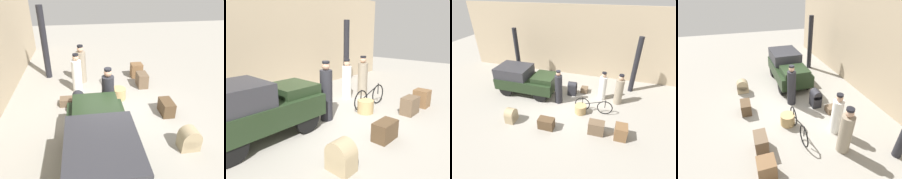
% 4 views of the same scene
% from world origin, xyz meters
% --- Properties ---
extents(ground_plane, '(30.00, 30.00, 0.00)m').
position_xyz_m(ground_plane, '(0.00, 0.00, 0.00)').
color(ground_plane, gray).
extents(canopy_pillar_right, '(0.28, 0.28, 3.21)m').
position_xyz_m(canopy_pillar_right, '(3.60, 2.71, 1.61)').
color(canopy_pillar_right, black).
rests_on(canopy_pillar_right, ground).
extents(truck, '(3.33, 1.59, 1.57)m').
position_xyz_m(truck, '(-2.31, 0.83, 0.88)').
color(truck, black).
rests_on(truck, ground).
extents(bicycle, '(1.84, 0.04, 0.79)m').
position_xyz_m(bicycle, '(1.76, 0.03, 0.38)').
color(bicycle, black).
rests_on(bicycle, ground).
extents(wicker_basket, '(0.55, 0.55, 0.44)m').
position_xyz_m(wicker_basket, '(1.17, -0.20, 0.22)').
color(wicker_basket, tan).
rests_on(wicker_basket, ground).
extents(porter_standing_middle, '(0.38, 0.38, 1.86)m').
position_xyz_m(porter_standing_middle, '(-0.14, 0.38, 0.86)').
color(porter_standing_middle, '#232328').
rests_on(porter_standing_middle, ground).
extents(porter_carrying_trunk, '(0.39, 0.39, 1.61)m').
position_xyz_m(porter_carrying_trunk, '(2.03, 1.37, 0.73)').
color(porter_carrying_trunk, white).
rests_on(porter_carrying_trunk, ground).
extents(porter_with_bicycle, '(0.42, 0.42, 1.69)m').
position_xyz_m(porter_with_bicycle, '(2.88, 1.18, 0.76)').
color(porter_with_bicycle, gray).
rests_on(porter_with_bicycle, ground).
extents(trunk_large_brown, '(0.48, 0.52, 0.64)m').
position_xyz_m(trunk_large_brown, '(3.08, -1.37, 0.32)').
color(trunk_large_brown, brown).
rests_on(trunk_large_brown, ground).
extents(suitcase_tan_flat, '(0.40, 0.55, 0.67)m').
position_xyz_m(suitcase_tan_flat, '(-1.79, -1.68, 0.31)').
color(suitcase_tan_flat, '#9E8966').
rests_on(suitcase_tan_flat, ground).
extents(trunk_barrel_dark, '(0.47, 0.40, 0.80)m').
position_xyz_m(trunk_barrel_dark, '(0.37, 1.34, 0.42)').
color(trunk_barrel_dark, '#232328').
rests_on(trunk_barrel_dark, ground).
extents(suitcase_small_leather, '(0.39, 0.45, 0.28)m').
position_xyz_m(suitcase_small_leather, '(0.98, 1.80, 0.14)').
color(suitcase_small_leather, brown).
rests_on(suitcase_small_leather, ground).
extents(trunk_wicker_pale, '(0.69, 0.41, 0.50)m').
position_xyz_m(trunk_wicker_pale, '(-0.07, -1.67, 0.25)').
color(trunk_wicker_pale, '#4C3823').
rests_on(trunk_wicker_pale, ground).
extents(suitcase_black_upright, '(0.66, 0.41, 0.59)m').
position_xyz_m(suitcase_black_upright, '(2.08, -1.37, 0.30)').
color(suitcase_black_upright, brown).
rests_on(suitcase_black_upright, ground).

